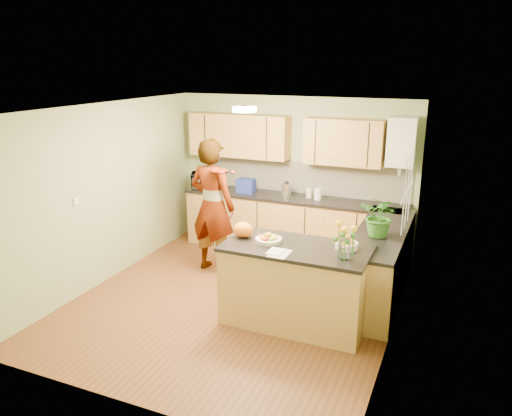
% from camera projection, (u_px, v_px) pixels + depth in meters
% --- Properties ---
extents(floor, '(4.50, 4.50, 0.00)m').
position_uv_depth(floor, '(236.00, 300.00, 6.58)').
color(floor, brown).
rests_on(floor, ground).
extents(ceiling, '(4.00, 4.50, 0.02)m').
position_uv_depth(ceiling, '(234.00, 108.00, 5.87)').
color(ceiling, white).
rests_on(ceiling, wall_back).
extents(wall_back, '(4.00, 0.02, 2.50)m').
position_uv_depth(wall_back, '(294.00, 174.00, 8.21)').
color(wall_back, '#97AF7D').
rests_on(wall_back, floor).
extents(wall_front, '(4.00, 0.02, 2.50)m').
position_uv_depth(wall_front, '(122.00, 280.00, 4.24)').
color(wall_front, '#97AF7D').
rests_on(wall_front, floor).
extents(wall_left, '(0.02, 4.50, 2.50)m').
position_uv_depth(wall_left, '(106.00, 194.00, 6.97)').
color(wall_left, '#97AF7D').
rests_on(wall_left, floor).
extents(wall_right, '(0.02, 4.50, 2.50)m').
position_uv_depth(wall_right, '(400.00, 230.00, 5.47)').
color(wall_right, '#97AF7D').
rests_on(wall_right, floor).
extents(back_counter, '(3.64, 0.62, 0.94)m').
position_uv_depth(back_counter, '(292.00, 225.00, 8.13)').
color(back_counter, tan).
rests_on(back_counter, floor).
extents(right_counter, '(0.62, 2.24, 0.94)m').
position_uv_depth(right_counter, '(380.00, 264.00, 6.56)').
color(right_counter, tan).
rests_on(right_counter, floor).
extents(splashback, '(3.60, 0.02, 0.52)m').
position_uv_depth(splashback, '(299.00, 177.00, 8.17)').
color(splashback, '#EDE8CD').
rests_on(splashback, back_counter).
extents(upper_cabinets, '(3.20, 0.34, 0.70)m').
position_uv_depth(upper_cabinets, '(281.00, 138.00, 7.95)').
color(upper_cabinets, tan).
rests_on(upper_cabinets, wall_back).
extents(boiler, '(0.40, 0.30, 0.86)m').
position_uv_depth(boiler, '(402.00, 142.00, 7.24)').
color(boiler, white).
rests_on(boiler, wall_back).
extents(window_right, '(0.01, 1.30, 1.05)m').
position_uv_depth(window_right, '(408.00, 191.00, 5.92)').
color(window_right, white).
rests_on(window_right, wall_right).
extents(light_switch, '(0.02, 0.09, 0.09)m').
position_uv_depth(light_switch, '(76.00, 201.00, 6.42)').
color(light_switch, white).
rests_on(light_switch, wall_left).
extents(ceiling_lamp, '(0.30, 0.30, 0.07)m').
position_uv_depth(ceiling_lamp, '(244.00, 109.00, 6.14)').
color(ceiling_lamp, '#FFEABF').
rests_on(ceiling_lamp, ceiling).
extents(peninsula_island, '(1.70, 0.87, 0.98)m').
position_uv_depth(peninsula_island, '(296.00, 285.00, 5.91)').
color(peninsula_island, tan).
rests_on(peninsula_island, floor).
extents(fruit_dish, '(0.31, 0.31, 0.11)m').
position_uv_depth(fruit_dish, '(269.00, 238.00, 5.89)').
color(fruit_dish, beige).
rests_on(fruit_dish, peninsula_island).
extents(orange_bowl, '(0.26, 0.26, 0.15)m').
position_uv_depth(orange_bowl, '(347.00, 243.00, 5.68)').
color(orange_bowl, beige).
rests_on(orange_bowl, peninsula_island).
extents(flower_vase, '(0.28, 0.28, 0.51)m').
position_uv_depth(flower_vase, '(346.00, 230.00, 5.29)').
color(flower_vase, silver).
rests_on(flower_vase, peninsula_island).
extents(orange_bag, '(0.28, 0.25, 0.19)m').
position_uv_depth(orange_bag, '(243.00, 230.00, 6.05)').
color(orange_bag, orange).
rests_on(orange_bag, peninsula_island).
extents(papers, '(0.21, 0.29, 0.01)m').
position_uv_depth(papers, '(279.00, 253.00, 5.54)').
color(papers, silver).
rests_on(papers, peninsula_island).
extents(violinist, '(0.78, 0.57, 2.00)m').
position_uv_depth(violinist, '(212.00, 206.00, 7.28)').
color(violinist, '#DBA286').
rests_on(violinist, floor).
extents(violin, '(0.66, 0.57, 0.16)m').
position_uv_depth(violin, '(217.00, 170.00, 6.84)').
color(violin, '#530E05').
rests_on(violin, violinist).
extents(microwave, '(0.57, 0.49, 0.26)m').
position_uv_depth(microwave, '(206.00, 180.00, 8.52)').
color(microwave, white).
rests_on(microwave, back_counter).
extents(blue_box, '(0.30, 0.22, 0.23)m').
position_uv_depth(blue_box, '(246.00, 186.00, 8.23)').
color(blue_box, navy).
rests_on(blue_box, back_counter).
extents(kettle, '(0.16, 0.16, 0.29)m').
position_uv_depth(kettle, '(286.00, 189.00, 7.98)').
color(kettle, silver).
rests_on(kettle, back_counter).
extents(jar_cream, '(0.10, 0.10, 0.15)m').
position_uv_depth(jar_cream, '(309.00, 193.00, 7.92)').
color(jar_cream, beige).
rests_on(jar_cream, back_counter).
extents(jar_white, '(0.15, 0.15, 0.18)m').
position_uv_depth(jar_white, '(318.00, 194.00, 7.80)').
color(jar_white, white).
rests_on(jar_white, back_counter).
extents(potted_plant, '(0.58, 0.54, 0.53)m').
position_uv_depth(potted_plant, '(381.00, 216.00, 6.12)').
color(potted_plant, '#337326').
rests_on(potted_plant, right_counter).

